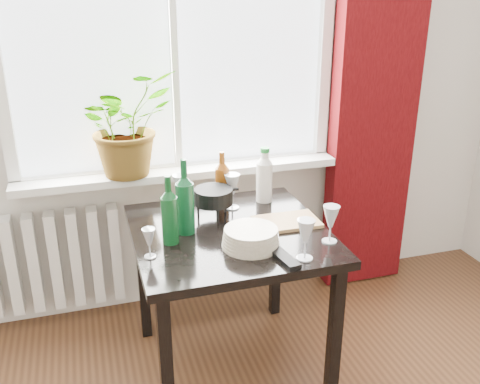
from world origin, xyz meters
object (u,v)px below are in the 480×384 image
object	(u,v)px
radiator	(45,262)
table	(230,249)
potted_plant	(126,124)
bottle_amber	(222,178)
wineglass_front_right	(305,239)
tv_remote	(284,258)
wineglass_back_left	(180,191)
wineglass_front_left	(149,243)
wine_bottle_right	(185,196)
fondue_pot	(214,203)
cleaning_bottle	(264,175)
cutting_board	(286,222)
wine_bottle_left	(169,210)
plate_stack	(251,238)
wineglass_far_right	(330,224)
wineglass_back_center	(232,191)

from	to	relation	value
radiator	table	world-z (taller)	table
potted_plant	bottle_amber	xyz separation A→B (m)	(0.41, -0.30, -0.23)
wineglass_front_right	tv_remote	bearing A→B (deg)	169.60
wineglass_back_left	wineglass_front_left	world-z (taller)	wineglass_back_left
wineglass_front_left	radiator	bearing A→B (deg)	121.52
potted_plant	wine_bottle_right	distance (m)	0.61
wine_bottle_right	fondue_pot	xyz separation A→B (m)	(0.16, 0.13, -0.10)
bottle_amber	fondue_pot	xyz separation A→B (m)	(-0.07, -0.12, -0.07)
cleaning_bottle	wineglass_back_left	bearing A→B (deg)	174.17
wineglass_front_right	cutting_board	xyz separation A→B (m)	(0.05, 0.33, -0.08)
table	wine_bottle_left	bearing A→B (deg)	-171.41
radiator	wine_bottle_left	bearing A→B (deg)	-49.21
wineglass_front_left	plate_stack	xyz separation A→B (m)	(0.42, -0.03, -0.02)
potted_plant	wineglass_front_left	distance (m)	0.79
radiator	wineglass_far_right	xyz separation A→B (m)	(1.23, -0.86, 0.45)
bottle_amber	wineglass_back_center	size ratio (longest dim) A/B	1.57
table	wineglass_front_left	xyz separation A→B (m)	(-0.37, -0.15, 0.16)
tv_remote	plate_stack	bearing A→B (deg)	111.93
cleaning_bottle	cutting_board	bearing A→B (deg)	-87.98
wineglass_front_right	cutting_board	size ratio (longest dim) A/B	0.60
wineglass_front_right	tv_remote	distance (m)	0.11
wineglass_back_center	wineglass_back_left	size ratio (longest dim) A/B	1.06
table	tv_remote	xyz separation A→B (m)	(0.13, -0.32, 0.10)
bottle_amber	wineglass_back_center	world-z (taller)	bottle_amber
bottle_amber	wineglass_front_left	distance (m)	0.60
table	plate_stack	xyz separation A→B (m)	(0.04, -0.17, 0.13)
potted_plant	wine_bottle_left	size ratio (longest dim) A/B	1.75
table	fondue_pot	distance (m)	0.23
wine_bottle_left	bottle_amber	distance (m)	0.45
wine_bottle_left	tv_remote	xyz separation A→B (m)	(0.41, -0.28, -0.14)
wineglass_back_center	wineglass_back_left	world-z (taller)	wineglass_back_center
table	bottle_amber	bearing A→B (deg)	81.10
radiator	wineglass_front_right	size ratio (longest dim) A/B	4.56
bottle_amber	wineglass_back_left	world-z (taller)	bottle_amber
potted_plant	wineglass_front_right	size ratio (longest dim) A/B	3.02
potted_plant	tv_remote	bearing A→B (deg)	-61.10
plate_stack	wineglass_back_center	bearing A→B (deg)	84.85
table	bottle_amber	size ratio (longest dim) A/B	3.00
cleaning_bottle	wineglass_far_right	distance (m)	0.53
plate_stack	tv_remote	world-z (taller)	plate_stack
potted_plant	cleaning_bottle	distance (m)	0.74
table	wine_bottle_right	distance (m)	0.33
table	fondue_pot	size ratio (longest dim) A/B	4.11
wine_bottle_right	wineglass_far_right	xyz separation A→B (m)	(0.57, -0.27, -0.09)
table	wineglass_back_center	bearing A→B (deg)	71.07
bottle_amber	tv_remote	world-z (taller)	bottle_amber
cleaning_bottle	radiator	bearing A→B (deg)	162.38
potted_plant	wine_bottle_left	world-z (taller)	potted_plant
wineglass_back_left	fondue_pot	size ratio (longest dim) A/B	0.82
radiator	wineglass_back_center	xyz separation A→B (m)	(0.93, -0.40, 0.45)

